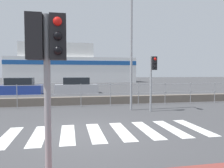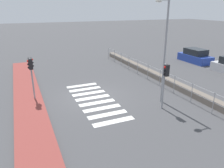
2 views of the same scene
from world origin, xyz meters
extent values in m
plane|color=#424244|center=(0.00, 0.00, 0.00)|extent=(160.00, 160.00, 0.00)
cube|color=brown|center=(0.00, -4.10, 0.06)|extent=(24.00, 1.80, 0.12)
cube|color=silver|center=(-2.51, 0.00, 0.00)|extent=(0.45, 2.40, 0.01)
cube|color=silver|center=(-1.61, 0.00, 0.00)|extent=(0.45, 2.40, 0.01)
cube|color=silver|center=(-0.71, 0.00, 0.00)|extent=(0.45, 2.40, 0.01)
cube|color=silver|center=(0.19, 0.00, 0.00)|extent=(0.45, 2.40, 0.01)
cube|color=silver|center=(1.09, 0.00, 0.00)|extent=(0.45, 2.40, 0.01)
cube|color=silver|center=(1.99, 0.00, 0.00)|extent=(0.45, 2.40, 0.01)
cube|color=silver|center=(2.89, 0.00, 0.00)|extent=(0.45, 2.40, 0.01)
cube|color=silver|center=(3.79, 0.00, 0.00)|extent=(0.45, 2.40, 0.01)
cube|color=#6B6056|center=(0.00, 6.48, 0.24)|extent=(23.25, 0.55, 0.48)
cylinder|color=gray|center=(0.00, 5.61, 1.28)|extent=(20.93, 0.03, 0.03)
cylinder|color=gray|center=(0.00, 5.61, 0.74)|extent=(20.93, 0.03, 0.03)
cylinder|color=gray|center=(-10.46, 5.61, 0.67)|extent=(0.04, 0.04, 1.34)
cylinder|color=gray|center=(-8.72, 5.61, 0.67)|extent=(0.04, 0.04, 1.34)
cylinder|color=gray|center=(-6.98, 5.61, 0.67)|extent=(0.04, 0.04, 1.34)
cylinder|color=gray|center=(-5.23, 5.61, 0.67)|extent=(0.04, 0.04, 1.34)
cylinder|color=gray|center=(-3.49, 5.61, 0.67)|extent=(0.04, 0.04, 1.34)
cylinder|color=gray|center=(-1.74, 5.61, 0.67)|extent=(0.04, 0.04, 1.34)
cylinder|color=gray|center=(0.00, 5.61, 0.67)|extent=(0.04, 0.04, 1.34)
cylinder|color=gray|center=(1.74, 5.61, 0.67)|extent=(0.04, 0.04, 1.34)
cylinder|color=gray|center=(3.49, 5.61, 0.67)|extent=(0.04, 0.04, 1.34)
cylinder|color=gray|center=(5.23, 5.61, 0.67)|extent=(0.04, 0.04, 1.34)
cylinder|color=gray|center=(-0.97, -3.68, 1.43)|extent=(0.10, 0.10, 2.86)
cube|color=black|center=(-1.14, -3.68, 2.52)|extent=(0.24, 0.24, 0.68)
sphere|color=red|center=(-1.14, -3.54, 2.73)|extent=(0.13, 0.13, 0.13)
sphere|color=black|center=(-1.14, -3.54, 2.52)|extent=(0.13, 0.13, 0.13)
sphere|color=black|center=(-1.14, -3.54, 2.31)|extent=(0.13, 0.13, 0.13)
cube|color=black|center=(-0.80, -3.68, 2.52)|extent=(0.24, 0.24, 0.68)
sphere|color=red|center=(-0.80, -3.82, 2.73)|extent=(0.13, 0.13, 0.13)
sphere|color=black|center=(-0.80, -3.82, 2.52)|extent=(0.13, 0.13, 0.13)
sphere|color=black|center=(-0.80, -3.82, 2.31)|extent=(0.13, 0.13, 0.13)
cylinder|color=gray|center=(3.42, 3.39, 1.40)|extent=(0.10, 0.10, 2.80)
cube|color=black|center=(3.59, 3.39, 2.46)|extent=(0.24, 0.24, 0.68)
sphere|color=red|center=(3.59, 3.25, 2.67)|extent=(0.13, 0.13, 0.13)
sphere|color=black|center=(3.59, 3.25, 2.46)|extent=(0.13, 0.13, 0.13)
sphere|color=black|center=(3.59, 3.25, 2.25)|extent=(0.13, 0.13, 0.13)
cylinder|color=gray|center=(2.55, 3.95, 3.22)|extent=(0.12, 0.12, 6.43)
cylinder|color=gray|center=(2.55, 3.61, 6.28)|extent=(0.07, 0.69, 0.07)
ellipsoid|color=silver|center=(2.55, 3.27, 6.23)|extent=(0.32, 0.42, 0.19)
cube|color=#233D9E|center=(-5.08, 13.94, 0.41)|extent=(3.86, 1.78, 0.83)
cube|color=#1E2328|center=(-5.08, 13.94, 1.17)|extent=(2.32, 1.57, 0.68)
camera|label=1|loc=(-0.64, -7.11, 1.99)|focal=35.00mm
camera|label=2|loc=(13.41, -4.27, 5.90)|focal=35.00mm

